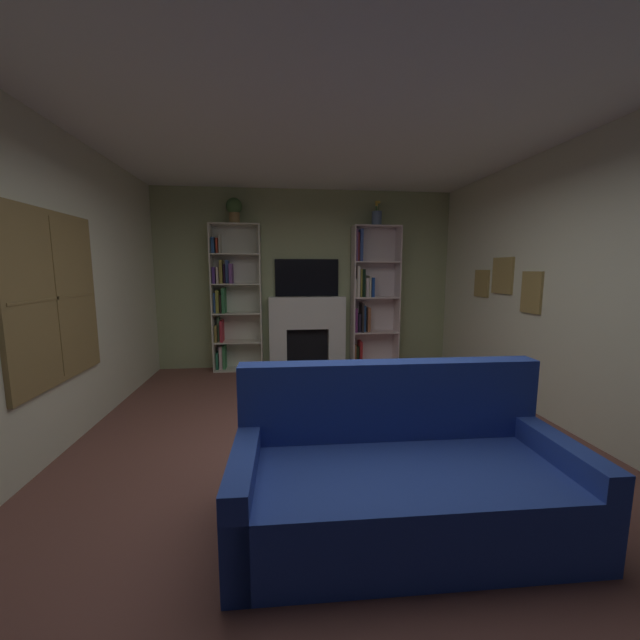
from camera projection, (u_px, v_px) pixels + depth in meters
ground_plane at (337, 461)px, 3.03m from camera, size 7.40×7.40×0.00m
wall_back_accent at (306, 280)px, 5.90m from camera, size 4.77×0.06×2.78m
wall_right_with_art at (612, 290)px, 3.12m from camera, size 0.09×6.29×2.78m
wall_left_with_window at (9, 295)px, 2.60m from camera, size 0.11×6.29×2.78m
ceiling at (340, 93)px, 2.64m from camera, size 4.77×6.29×0.06m
fireplace at (307, 331)px, 5.88m from camera, size 1.31×0.50×1.13m
tv at (307, 278)px, 5.83m from camera, size 1.00×0.06×0.58m
bookshelf_left at (231, 300)px, 5.66m from camera, size 0.74×0.31×2.23m
bookshelf_right at (368, 298)px, 5.91m from camera, size 0.74×0.31×2.23m
potted_plant at (234, 209)px, 5.45m from camera, size 0.24×0.24×0.38m
vase_with_flowers at (377, 218)px, 5.71m from camera, size 0.15×0.15×0.38m
couch at (402, 479)px, 2.25m from camera, size 2.04×0.95×0.95m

